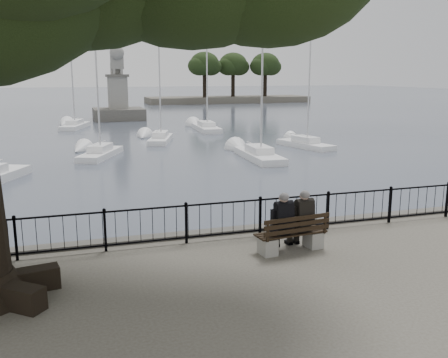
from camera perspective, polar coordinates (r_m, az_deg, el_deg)
name	(u,v)px	position (r m, az deg, el deg)	size (l,w,h in m)	color
harbor	(219,251)	(13.68, -0.63, -8.22)	(260.00, 260.00, 1.20)	#494640
railing	(224,218)	(12.89, 0.00, -4.53)	(22.06, 0.06, 1.00)	black
bench	(292,238)	(12.22, 7.77, -6.71)	(1.83, 0.73, 0.94)	gray
person_left	(280,224)	(12.06, 6.46, -5.15)	(0.46, 0.77, 1.49)	black
person_right	(301,221)	(12.35, 8.76, -4.80)	(0.46, 0.77, 1.49)	black
lion_monument	(118,101)	(59.59, -12.01, 8.66)	(5.66, 5.66, 8.43)	#494640
sailboat_b	(100,152)	(32.82, -13.95, 3.02)	(3.31, 5.22, 10.95)	white
sailboat_c	(259,154)	(31.17, 4.03, 2.87)	(1.83, 5.81, 11.43)	white
sailboat_d	(305,143)	(36.59, 9.28, 4.04)	(2.56, 5.24, 9.22)	white
sailboat_f	(160,138)	(39.44, -7.27, 4.72)	(2.89, 5.29, 11.06)	white
sailboat_g	(206,127)	(47.07, -2.03, 5.95)	(2.06, 6.22, 11.81)	white
sailboat_h	(75,125)	(51.15, -16.66, 5.97)	(3.19, 5.93, 12.25)	white
far_shore	(232,81)	(93.46, 0.87, 11.17)	(30.00, 8.60, 9.18)	#4E493E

